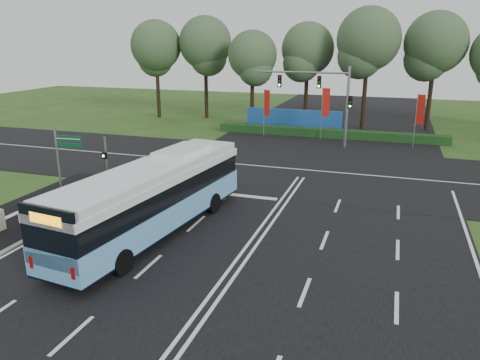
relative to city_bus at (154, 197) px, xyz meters
The scene contains 15 objects.
ground 5.37m from the city_bus, 19.54° to the left, with size 120.00×120.00×0.00m, color #2C4C19.
road_main 5.36m from the city_bus, 19.54° to the left, with size 20.00×120.00×0.04m, color black.
road_cross 14.60m from the city_bus, 70.89° to the left, with size 120.00×14.00×0.05m, color black.
bike_path 8.08m from the city_bus, behind, with size 5.00×18.00×0.06m, color black.
kerb_strip 5.81m from the city_bus, 166.18° to the right, with size 0.25×18.00×0.12m, color gray.
city_bus is the anchor object (origin of this frame).
pedestrian_signal 7.47m from the city_bus, 140.75° to the left, with size 0.33×0.42×3.52m.
street_sign 8.14m from the city_bus, 158.17° to the left, with size 1.74×0.21×4.46m.
banner_flag_left 24.75m from the city_bus, 92.66° to the left, with size 0.65×0.27×4.61m.
banner_flag_mid 25.75m from the city_bus, 80.20° to the left, with size 0.72×0.12×4.90m.
banner_flag_right 27.10m from the city_bus, 62.12° to the left, with size 0.66×0.31×4.76m.
traffic_light_gantry 22.90m from the city_bus, 77.42° to the left, with size 8.41×0.28×7.00m.
hedge 26.65m from the city_bus, 79.74° to the left, with size 22.00×1.20×0.80m, color #133312.
blue_hoarding 28.70m from the city_bus, 88.52° to the left, with size 10.00×0.30×2.20m, color #1C509A.
eucalyptus_row 33.97m from the city_bus, 74.69° to the left, with size 54.20×8.89×12.38m.
Camera 1 is at (5.89, -20.58, 9.17)m, focal length 35.00 mm.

